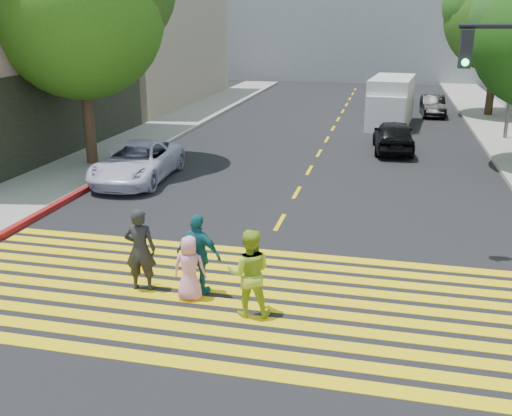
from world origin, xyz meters
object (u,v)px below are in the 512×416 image
(dark_car_near, at_px, (394,136))
(tree_right_far, at_px, (503,10))
(pedestrian_extra, at_px, (199,255))
(pedestrian_child, at_px, (190,268))
(tree_left, at_px, (81,4))
(white_van, at_px, (390,103))
(pedestrian_man, at_px, (140,250))
(silver_car, at_px, (396,93))
(dark_car_parked, at_px, (433,106))
(white_sedan, at_px, (137,162))
(pedestrian_woman, at_px, (249,273))

(dark_car_near, bearing_deg, tree_right_far, -121.19)
(pedestrian_extra, bearing_deg, pedestrian_child, 80.89)
(tree_left, height_order, white_van, tree_left)
(pedestrian_man, distance_m, silver_car, 30.34)
(pedestrian_extra, xyz_separation_m, silver_car, (4.01, 29.80, -0.16))
(tree_left, bearing_deg, dark_car_parked, 49.11)
(pedestrian_man, xyz_separation_m, dark_car_near, (5.14, 14.80, -0.21))
(tree_left, distance_m, pedestrian_extra, 13.12)
(tree_left, xyz_separation_m, pedestrian_man, (6.21, -9.58, -5.10))
(pedestrian_extra, height_order, dark_car_near, pedestrian_extra)
(white_sedan, bearing_deg, silver_car, 64.80)
(white_sedan, distance_m, white_van, 15.83)
(dark_car_parked, bearing_deg, tree_right_far, 1.33)
(white_sedan, height_order, dark_car_parked, white_sedan)
(pedestrian_woman, distance_m, white_van, 21.98)
(pedestrian_extra, xyz_separation_m, dark_car_near, (3.89, 14.71, -0.18))
(dark_car_near, bearing_deg, pedestrian_child, 71.10)
(pedestrian_extra, relative_size, white_van, 0.31)
(pedestrian_woman, distance_m, pedestrian_child, 1.40)
(pedestrian_woman, xyz_separation_m, white_sedan, (-6.17, 8.57, -0.21))
(tree_left, bearing_deg, pedestrian_child, -53.02)
(pedestrian_man, bearing_deg, silver_car, -107.82)
(pedestrian_woman, bearing_deg, dark_car_parked, -112.01)
(pedestrian_woman, bearing_deg, pedestrian_extra, -38.49)
(pedestrian_child, distance_m, silver_car, 30.36)
(white_sedan, relative_size, silver_car, 0.98)
(white_sedan, bearing_deg, tree_right_far, 47.70)
(pedestrian_woman, relative_size, pedestrian_extra, 1.01)
(silver_car, xyz_separation_m, white_van, (-0.34, -8.59, 0.50))
(pedestrian_woman, distance_m, pedestrian_extra, 1.38)
(pedestrian_woman, relative_size, white_sedan, 0.37)
(pedestrian_child, bearing_deg, white_van, -105.78)
(dark_car_parked, bearing_deg, dark_car_near, -104.13)
(white_van, bearing_deg, tree_right_far, 41.92)
(tree_left, bearing_deg, white_sedan, -31.75)
(pedestrian_woman, bearing_deg, pedestrian_man, -23.71)
(silver_car, bearing_deg, pedestrian_man, 83.86)
(tree_left, height_order, tree_right_far, tree_left)
(dark_car_parked, bearing_deg, white_sedan, -124.70)
(pedestrian_man, bearing_deg, dark_car_near, -116.99)
(tree_left, bearing_deg, pedestrian_woman, -49.36)
(tree_left, distance_m, silver_car, 23.92)
(tree_left, distance_m, pedestrian_woman, 14.30)
(tree_right_far, bearing_deg, pedestrian_woman, -107.39)
(pedestrian_woman, xyz_separation_m, dark_car_parked, (4.91, 25.83, -0.28))
(white_sedan, xyz_separation_m, dark_car_parked, (11.08, 17.27, -0.07))
(pedestrian_woman, relative_size, pedestrian_child, 1.28)
(pedestrian_child, distance_m, white_van, 21.82)
(tree_left, distance_m, white_van, 16.86)
(pedestrian_extra, bearing_deg, dark_car_parked, -91.76)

